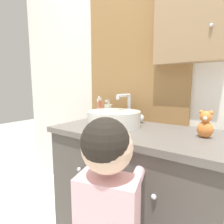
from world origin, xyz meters
TOP-DOWN VIEW (x-y plane):
  - wall_back at (0.00, 0.62)m, footprint 3.20×0.18m
  - vanity_counter at (0.00, 0.32)m, footprint 1.03×0.56m
  - sink_basin at (-0.16, 0.31)m, footprint 0.35×0.40m
  - toothbrush_holder at (-0.43, 0.48)m, footprint 0.08×0.08m
  - soap_dispenser at (-0.33, 0.48)m, footprint 0.06×0.06m
  - child_figure at (0.14, -0.17)m, footprint 0.25×0.48m
  - teddy_bear at (0.38, 0.35)m, footprint 0.08×0.07m

SIDE VIEW (x-z plane):
  - vanity_counter at x=0.00m, z-range 0.00..0.79m
  - child_figure at x=0.14m, z-range 0.10..1.05m
  - toothbrush_holder at x=-0.43m, z-range 0.74..0.92m
  - sink_basin at x=-0.16m, z-range 0.74..0.95m
  - soap_dispenser at x=-0.33m, z-range 0.77..0.93m
  - teddy_bear at x=0.38m, z-range 0.79..0.93m
  - wall_back at x=0.00m, z-range 0.02..2.52m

